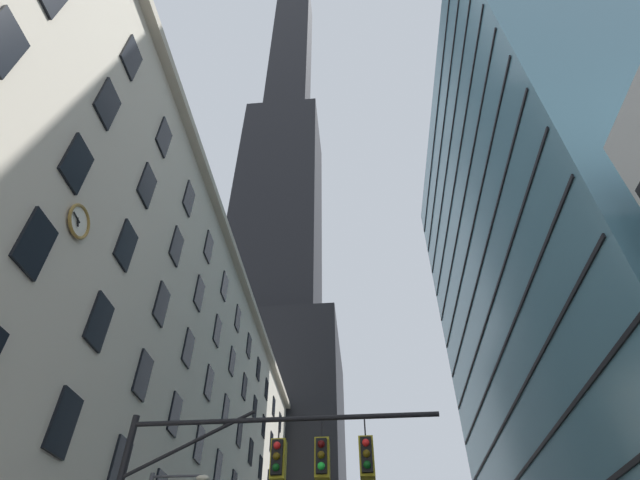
{
  "coord_description": "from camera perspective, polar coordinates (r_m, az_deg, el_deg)",
  "views": [
    {
      "loc": [
        -0.21,
        -8.4,
        1.73
      ],
      "look_at": [
        -2.95,
        21.88,
        28.44
      ],
      "focal_mm": 27.02,
      "sensor_mm": 36.0,
      "label": 1
    }
  ],
  "objects": [
    {
      "name": "station_building",
      "position": [
        43.85,
        -20.9,
        -21.53
      ],
      "size": [
        15.13,
        70.77,
        29.63
      ],
      "color": "beige",
      "rests_on": "ground"
    },
    {
      "name": "dark_skyscraper",
      "position": [
        103.42,
        -5.29,
        -2.66
      ],
      "size": [
        26.25,
        26.25,
        216.25
      ],
      "color": "black",
      "rests_on": "ground"
    },
    {
      "name": "glass_office_midrise",
      "position": [
        49.7,
        29.15,
        -3.73
      ],
      "size": [
        19.57,
        40.45,
        55.79
      ],
      "color": "teal",
      "rests_on": "ground"
    }
  ]
}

